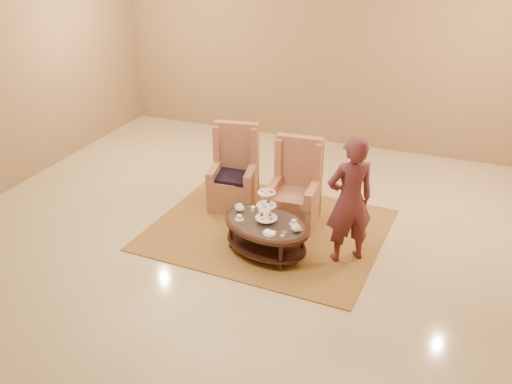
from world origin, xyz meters
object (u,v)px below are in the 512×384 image
at_px(armchair_right, 295,195).
at_px(person, 350,201).
at_px(tea_table, 266,228).
at_px(armchair_left, 234,178).

relative_size(armchair_right, person, 0.73).
xyz_separation_m(tea_table, armchair_left, (-0.90, 1.08, 0.04)).
distance_m(armchair_left, person, 2.08).
bearing_deg(tea_table, armchair_left, 149.22).
bearing_deg(armchair_left, person, -36.20).
distance_m(tea_table, armchair_left, 1.41).
bearing_deg(tea_table, armchair_right, 105.07).
distance_m(armchair_right, person, 1.20).
height_order(armchair_left, person, person).
bearing_deg(tea_table, person, 32.82).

